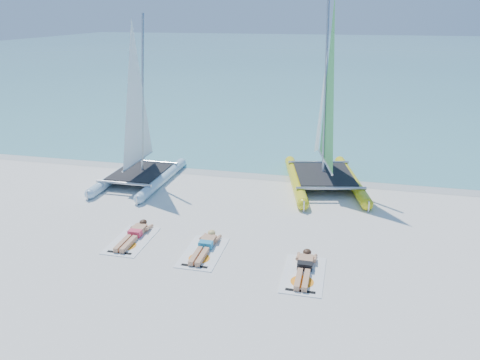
{
  "coord_description": "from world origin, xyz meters",
  "views": [
    {
      "loc": [
        3.27,
        -11.75,
        6.11
      ],
      "look_at": [
        0.25,
        1.2,
        1.28
      ],
      "focal_mm": 35.0,
      "sensor_mm": 36.0,
      "label": 1
    }
  ],
  "objects_px": {
    "catamaran_yellow": "(325,123)",
    "sunbather_c": "(305,267)",
    "catamaran_blue": "(138,133)",
    "towel_c": "(304,275)",
    "sunbather_a": "(134,234)",
    "towel_b": "(203,252)",
    "towel_a": "(132,240)",
    "sunbather_b": "(205,245)"
  },
  "relations": [
    {
      "from": "sunbather_b",
      "to": "towel_c",
      "type": "xyz_separation_m",
      "value": [
        2.74,
        -0.7,
        -0.11
      ]
    },
    {
      "from": "catamaran_blue",
      "to": "sunbather_a",
      "type": "xyz_separation_m",
      "value": [
        1.82,
        -4.47,
        -1.74
      ]
    },
    {
      "from": "sunbather_a",
      "to": "towel_c",
      "type": "height_order",
      "value": "sunbather_a"
    },
    {
      "from": "catamaran_blue",
      "to": "sunbather_a",
      "type": "bearing_deg",
      "value": -67.31
    },
    {
      "from": "sunbather_a",
      "to": "sunbather_c",
      "type": "distance_m",
      "value": 4.96
    },
    {
      "from": "towel_a",
      "to": "sunbather_c",
      "type": "distance_m",
      "value": 4.94
    },
    {
      "from": "catamaran_yellow",
      "to": "towel_c",
      "type": "bearing_deg",
      "value": -102.36
    },
    {
      "from": "towel_b",
      "to": "catamaran_blue",
      "type": "bearing_deg",
      "value": 129.34
    },
    {
      "from": "towel_c",
      "to": "towel_a",
      "type": "bearing_deg",
      "value": 171.67
    },
    {
      "from": "towel_b",
      "to": "sunbather_c",
      "type": "height_order",
      "value": "sunbather_c"
    },
    {
      "from": "towel_a",
      "to": "catamaran_blue",
      "type": "bearing_deg",
      "value": 111.32
    },
    {
      "from": "sunbather_b",
      "to": "sunbather_a",
      "type": "bearing_deg",
      "value": 174.51
    },
    {
      "from": "towel_b",
      "to": "sunbather_b",
      "type": "bearing_deg",
      "value": 90.0
    },
    {
      "from": "sunbather_a",
      "to": "towel_c",
      "type": "bearing_deg",
      "value": -10.51
    },
    {
      "from": "catamaran_blue",
      "to": "towel_a",
      "type": "distance_m",
      "value": 5.34
    },
    {
      "from": "catamaran_yellow",
      "to": "sunbather_a",
      "type": "bearing_deg",
      "value": -141.52
    },
    {
      "from": "catamaran_yellow",
      "to": "sunbather_c",
      "type": "relative_size",
      "value": 4.1
    },
    {
      "from": "towel_a",
      "to": "sunbather_b",
      "type": "height_order",
      "value": "sunbather_b"
    },
    {
      "from": "towel_b",
      "to": "towel_c",
      "type": "xyz_separation_m",
      "value": [
        2.74,
        -0.51,
        0.0
      ]
    },
    {
      "from": "towel_a",
      "to": "towel_c",
      "type": "relative_size",
      "value": 1.0
    },
    {
      "from": "catamaran_blue",
      "to": "catamaran_yellow",
      "type": "relative_size",
      "value": 0.88
    },
    {
      "from": "sunbather_b",
      "to": "towel_c",
      "type": "height_order",
      "value": "sunbather_b"
    },
    {
      "from": "towel_a",
      "to": "sunbather_c",
      "type": "bearing_deg",
      "value": -6.13
    },
    {
      "from": "catamaran_blue",
      "to": "towel_c",
      "type": "bearing_deg",
      "value": -38.12
    },
    {
      "from": "towel_b",
      "to": "sunbather_a",
      "type": "bearing_deg",
      "value": 169.55
    },
    {
      "from": "towel_b",
      "to": "sunbather_b",
      "type": "relative_size",
      "value": 1.07
    },
    {
      "from": "sunbather_c",
      "to": "catamaran_blue",
      "type": "bearing_deg",
      "value": 142.35
    },
    {
      "from": "catamaran_yellow",
      "to": "towel_a",
      "type": "relative_size",
      "value": 3.82
    },
    {
      "from": "catamaran_blue",
      "to": "towel_b",
      "type": "xyz_separation_m",
      "value": [
        4.0,
        -4.88,
        -1.85
      ]
    },
    {
      "from": "sunbather_a",
      "to": "towel_b",
      "type": "relative_size",
      "value": 0.93
    },
    {
      "from": "catamaran_yellow",
      "to": "towel_a",
      "type": "xyz_separation_m",
      "value": [
        -4.87,
        -6.25,
        -2.22
      ]
    },
    {
      "from": "catamaran_yellow",
      "to": "sunbather_a",
      "type": "relative_size",
      "value": 4.1
    },
    {
      "from": "catamaran_blue",
      "to": "sunbather_b",
      "type": "distance_m",
      "value": 6.4
    },
    {
      "from": "towel_b",
      "to": "catamaran_yellow",
      "type": "bearing_deg",
      "value": 67.34
    },
    {
      "from": "catamaran_yellow",
      "to": "towel_b",
      "type": "height_order",
      "value": "catamaran_yellow"
    },
    {
      "from": "towel_a",
      "to": "catamaran_yellow",
      "type": "bearing_deg",
      "value": 52.06
    },
    {
      "from": "catamaran_yellow",
      "to": "sunbather_c",
      "type": "bearing_deg",
      "value": -102.35
    },
    {
      "from": "catamaran_blue",
      "to": "sunbather_a",
      "type": "distance_m",
      "value": 5.14
    },
    {
      "from": "catamaran_blue",
      "to": "catamaran_yellow",
      "type": "bearing_deg",
      "value": 13.82
    },
    {
      "from": "catamaran_blue",
      "to": "sunbather_c",
      "type": "height_order",
      "value": "catamaran_blue"
    },
    {
      "from": "towel_b",
      "to": "sunbather_b",
      "type": "height_order",
      "value": "sunbather_b"
    },
    {
      "from": "towel_a",
      "to": "sunbather_a",
      "type": "height_order",
      "value": "sunbather_a"
    }
  ]
}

